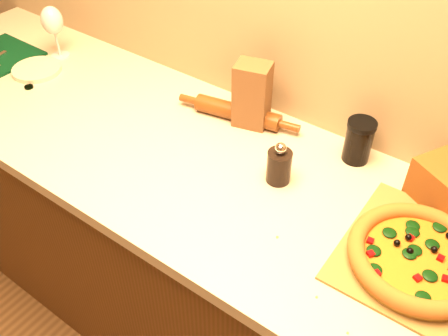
% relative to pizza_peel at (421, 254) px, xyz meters
% --- Properties ---
extents(cabinet, '(2.80, 0.65, 0.86)m').
position_rel_pizza_peel_xyz_m(cabinet, '(-0.47, -0.03, -0.47)').
color(cabinet, '#4D3010').
rests_on(cabinet, ground).
extents(countertop, '(2.84, 0.68, 0.04)m').
position_rel_pizza_peel_xyz_m(countertop, '(-0.47, -0.03, -0.02)').
color(countertop, '#BEB194').
rests_on(countertop, cabinet).
extents(pizza_peel, '(0.34, 0.51, 0.01)m').
position_rel_pizza_peel_xyz_m(pizza_peel, '(0.00, 0.00, 0.00)').
color(pizza_peel, olive).
rests_on(pizza_peel, countertop).
extents(pizza, '(0.32, 0.32, 0.04)m').
position_rel_pizza_peel_xyz_m(pizza, '(0.00, -0.04, 0.02)').
color(pizza, '#B1802C').
rests_on(pizza, pizza_peel).
extents(bottle_cap, '(0.03, 0.03, 0.01)m').
position_rel_pizza_peel_xyz_m(bottle_cap, '(-1.32, -0.08, -0.00)').
color(bottle_cap, black).
rests_on(bottle_cap, countertop).
extents(pepper_grinder, '(0.07, 0.07, 0.12)m').
position_rel_pizza_peel_xyz_m(pepper_grinder, '(-0.40, 0.02, 0.05)').
color(pepper_grinder, black).
rests_on(pepper_grinder, countertop).
extents(rolling_pin, '(0.40, 0.11, 0.05)m').
position_rel_pizza_peel_xyz_m(rolling_pin, '(-0.65, 0.18, 0.02)').
color(rolling_pin, '#592F0F').
rests_on(rolling_pin, countertop).
extents(wine_glass, '(0.08, 0.08, 0.19)m').
position_rel_pizza_peel_xyz_m(wine_glass, '(-1.40, 0.12, 0.13)').
color(wine_glass, silver).
rests_on(wine_glass, countertop).
extents(paper_bag, '(0.12, 0.10, 0.20)m').
position_rel_pizza_peel_xyz_m(paper_bag, '(-0.60, 0.20, 0.10)').
color(paper_bag, brown).
rests_on(paper_bag, countertop).
extents(dark_jar, '(0.08, 0.08, 0.13)m').
position_rel_pizza_peel_xyz_m(dark_jar, '(-0.27, 0.23, 0.06)').
color(dark_jar, black).
rests_on(dark_jar, countertop).
extents(side_plate, '(0.21, 0.21, 0.02)m').
position_rel_pizza_peel_xyz_m(side_plate, '(-1.38, 0.00, 0.00)').
color(side_plate, beige).
rests_on(side_plate, countertop).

